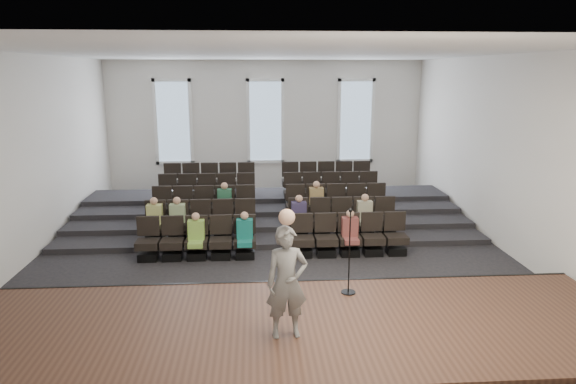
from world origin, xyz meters
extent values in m
plane|color=black|center=(0.00, 0.00, 0.00)|extent=(14.00, 14.00, 0.00)
cube|color=white|center=(0.00, 0.00, 5.01)|extent=(12.00, 14.00, 0.02)
cube|color=silver|center=(0.00, 7.02, 2.50)|extent=(12.00, 0.04, 5.00)
cube|color=silver|center=(0.00, -7.02, 2.50)|extent=(12.00, 0.04, 5.00)
cube|color=silver|center=(-6.02, 0.00, 2.50)|extent=(0.04, 14.00, 5.00)
cube|color=silver|center=(6.02, 0.00, 2.50)|extent=(0.04, 14.00, 5.00)
cube|color=#4B2E20|center=(0.00, -5.10, 0.25)|extent=(11.80, 3.60, 0.50)
cube|color=black|center=(0.00, -3.33, 0.25)|extent=(11.80, 0.06, 0.52)
cube|color=black|center=(0.00, 2.33, 0.07)|extent=(11.80, 4.80, 0.15)
cube|color=black|center=(0.00, 2.85, 0.15)|extent=(11.80, 3.75, 0.30)
cube|color=black|center=(0.00, 3.38, 0.22)|extent=(11.80, 2.70, 0.45)
cube|color=black|center=(0.00, 3.90, 0.30)|extent=(11.80, 1.65, 0.60)
cube|color=black|center=(-3.13, -0.60, 0.10)|extent=(0.47, 0.43, 0.20)
cube|color=black|center=(-3.13, -0.60, 0.41)|extent=(0.55, 0.50, 0.19)
cube|color=black|center=(-3.13, -0.39, 0.82)|extent=(0.55, 0.08, 0.50)
cube|color=black|center=(-2.53, -0.60, 0.10)|extent=(0.47, 0.43, 0.20)
cube|color=black|center=(-2.53, -0.60, 0.41)|extent=(0.55, 0.50, 0.19)
cube|color=black|center=(-2.53, -0.39, 0.82)|extent=(0.55, 0.08, 0.50)
cube|color=black|center=(-1.93, -0.60, 0.10)|extent=(0.47, 0.43, 0.20)
cube|color=black|center=(-1.93, -0.60, 0.41)|extent=(0.55, 0.50, 0.19)
cube|color=black|center=(-1.93, -0.39, 0.82)|extent=(0.55, 0.08, 0.50)
cube|color=black|center=(-1.33, -0.60, 0.10)|extent=(0.47, 0.43, 0.20)
cube|color=black|center=(-1.33, -0.60, 0.41)|extent=(0.55, 0.50, 0.19)
cube|color=black|center=(-1.33, -0.39, 0.82)|extent=(0.55, 0.08, 0.50)
cube|color=black|center=(-0.73, -0.60, 0.10)|extent=(0.47, 0.43, 0.20)
cube|color=black|center=(-0.73, -0.60, 0.41)|extent=(0.55, 0.50, 0.19)
cube|color=black|center=(-0.73, -0.39, 0.82)|extent=(0.55, 0.08, 0.50)
cube|color=black|center=(0.73, -0.60, 0.10)|extent=(0.47, 0.43, 0.20)
cube|color=black|center=(0.73, -0.60, 0.41)|extent=(0.55, 0.50, 0.19)
cube|color=black|center=(0.73, -0.39, 0.82)|extent=(0.55, 0.08, 0.50)
cube|color=black|center=(1.33, -0.60, 0.10)|extent=(0.47, 0.43, 0.20)
cube|color=black|center=(1.33, -0.60, 0.41)|extent=(0.55, 0.50, 0.19)
cube|color=black|center=(1.33, -0.39, 0.82)|extent=(0.55, 0.08, 0.50)
cube|color=black|center=(1.93, -0.60, 0.10)|extent=(0.47, 0.43, 0.20)
cube|color=black|center=(1.93, -0.60, 0.41)|extent=(0.55, 0.50, 0.19)
cube|color=black|center=(1.93, -0.39, 0.82)|extent=(0.55, 0.08, 0.50)
cube|color=black|center=(2.53, -0.60, 0.10)|extent=(0.47, 0.43, 0.20)
cube|color=black|center=(2.53, -0.60, 0.41)|extent=(0.55, 0.50, 0.19)
cube|color=black|center=(2.53, -0.39, 0.82)|extent=(0.55, 0.08, 0.50)
cube|color=black|center=(3.13, -0.60, 0.10)|extent=(0.47, 0.43, 0.20)
cube|color=black|center=(3.13, -0.60, 0.41)|extent=(0.55, 0.50, 0.19)
cube|color=black|center=(3.13, -0.39, 0.82)|extent=(0.55, 0.08, 0.50)
cube|color=black|center=(-3.13, 0.45, 0.25)|extent=(0.47, 0.43, 0.20)
cube|color=black|center=(-3.13, 0.45, 0.56)|extent=(0.55, 0.50, 0.19)
cube|color=black|center=(-3.13, 0.66, 0.97)|extent=(0.55, 0.08, 0.50)
cube|color=black|center=(-2.53, 0.45, 0.25)|extent=(0.47, 0.43, 0.20)
cube|color=black|center=(-2.53, 0.45, 0.56)|extent=(0.55, 0.50, 0.19)
cube|color=black|center=(-2.53, 0.66, 0.97)|extent=(0.55, 0.08, 0.50)
cube|color=black|center=(-1.93, 0.45, 0.25)|extent=(0.47, 0.43, 0.20)
cube|color=black|center=(-1.93, 0.45, 0.56)|extent=(0.55, 0.50, 0.19)
cube|color=black|center=(-1.93, 0.66, 0.97)|extent=(0.55, 0.08, 0.50)
cube|color=black|center=(-1.33, 0.45, 0.25)|extent=(0.47, 0.43, 0.20)
cube|color=black|center=(-1.33, 0.45, 0.56)|extent=(0.55, 0.50, 0.19)
cube|color=black|center=(-1.33, 0.66, 0.97)|extent=(0.55, 0.08, 0.50)
cube|color=black|center=(-0.73, 0.45, 0.25)|extent=(0.47, 0.43, 0.20)
cube|color=black|center=(-0.73, 0.45, 0.56)|extent=(0.55, 0.50, 0.19)
cube|color=black|center=(-0.73, 0.66, 0.97)|extent=(0.55, 0.08, 0.50)
cube|color=black|center=(0.73, 0.45, 0.25)|extent=(0.47, 0.43, 0.20)
cube|color=black|center=(0.73, 0.45, 0.56)|extent=(0.55, 0.50, 0.19)
cube|color=black|center=(0.73, 0.66, 0.97)|extent=(0.55, 0.08, 0.50)
cube|color=black|center=(1.33, 0.45, 0.25)|extent=(0.47, 0.43, 0.20)
cube|color=black|center=(1.33, 0.45, 0.56)|extent=(0.55, 0.50, 0.19)
cube|color=black|center=(1.33, 0.66, 0.97)|extent=(0.55, 0.08, 0.50)
cube|color=black|center=(1.93, 0.45, 0.25)|extent=(0.47, 0.43, 0.20)
cube|color=black|center=(1.93, 0.45, 0.56)|extent=(0.55, 0.50, 0.19)
cube|color=black|center=(1.93, 0.66, 0.97)|extent=(0.55, 0.08, 0.50)
cube|color=black|center=(2.53, 0.45, 0.25)|extent=(0.47, 0.43, 0.20)
cube|color=black|center=(2.53, 0.45, 0.56)|extent=(0.55, 0.50, 0.19)
cube|color=black|center=(2.53, 0.66, 0.97)|extent=(0.55, 0.08, 0.50)
cube|color=black|center=(3.13, 0.45, 0.25)|extent=(0.47, 0.43, 0.20)
cube|color=black|center=(3.13, 0.45, 0.56)|extent=(0.55, 0.50, 0.19)
cube|color=black|center=(3.13, 0.66, 0.97)|extent=(0.55, 0.08, 0.50)
cube|color=black|center=(-3.13, 1.50, 0.40)|extent=(0.47, 0.42, 0.20)
cube|color=black|center=(-3.13, 1.50, 0.71)|extent=(0.55, 0.50, 0.19)
cube|color=black|center=(-3.13, 1.71, 1.12)|extent=(0.55, 0.08, 0.50)
cube|color=black|center=(-2.53, 1.50, 0.40)|extent=(0.47, 0.42, 0.20)
cube|color=black|center=(-2.53, 1.50, 0.71)|extent=(0.55, 0.50, 0.19)
cube|color=black|center=(-2.53, 1.71, 1.12)|extent=(0.55, 0.08, 0.50)
cube|color=black|center=(-1.93, 1.50, 0.40)|extent=(0.47, 0.42, 0.20)
cube|color=black|center=(-1.93, 1.50, 0.71)|extent=(0.55, 0.50, 0.19)
cube|color=black|center=(-1.93, 1.71, 1.12)|extent=(0.55, 0.08, 0.50)
cube|color=black|center=(-1.33, 1.50, 0.40)|extent=(0.47, 0.42, 0.20)
cube|color=black|center=(-1.33, 1.50, 0.71)|extent=(0.55, 0.50, 0.19)
cube|color=black|center=(-1.33, 1.71, 1.12)|extent=(0.55, 0.08, 0.50)
cube|color=black|center=(-0.73, 1.50, 0.40)|extent=(0.47, 0.42, 0.20)
cube|color=black|center=(-0.73, 1.50, 0.71)|extent=(0.55, 0.50, 0.19)
cube|color=black|center=(-0.73, 1.71, 1.12)|extent=(0.55, 0.08, 0.50)
cube|color=black|center=(0.73, 1.50, 0.40)|extent=(0.47, 0.42, 0.20)
cube|color=black|center=(0.73, 1.50, 0.71)|extent=(0.55, 0.50, 0.19)
cube|color=black|center=(0.73, 1.71, 1.12)|extent=(0.55, 0.08, 0.50)
cube|color=black|center=(1.33, 1.50, 0.40)|extent=(0.47, 0.42, 0.20)
cube|color=black|center=(1.33, 1.50, 0.71)|extent=(0.55, 0.50, 0.19)
cube|color=black|center=(1.33, 1.71, 1.12)|extent=(0.55, 0.08, 0.50)
cube|color=black|center=(1.93, 1.50, 0.40)|extent=(0.47, 0.42, 0.20)
cube|color=black|center=(1.93, 1.50, 0.71)|extent=(0.55, 0.50, 0.19)
cube|color=black|center=(1.93, 1.71, 1.12)|extent=(0.55, 0.08, 0.50)
cube|color=black|center=(2.53, 1.50, 0.40)|extent=(0.47, 0.42, 0.20)
cube|color=black|center=(2.53, 1.50, 0.71)|extent=(0.55, 0.50, 0.19)
cube|color=black|center=(2.53, 1.71, 1.12)|extent=(0.55, 0.08, 0.50)
cube|color=black|center=(3.13, 1.50, 0.40)|extent=(0.47, 0.42, 0.20)
cube|color=black|center=(3.13, 1.50, 0.71)|extent=(0.55, 0.50, 0.19)
cube|color=black|center=(3.13, 1.71, 1.12)|extent=(0.55, 0.08, 0.50)
cube|color=black|center=(-3.13, 2.55, 0.55)|extent=(0.47, 0.42, 0.20)
cube|color=black|center=(-3.13, 2.55, 0.86)|extent=(0.55, 0.50, 0.19)
cube|color=black|center=(-3.13, 2.76, 1.27)|extent=(0.55, 0.08, 0.50)
cube|color=black|center=(-2.53, 2.55, 0.55)|extent=(0.47, 0.42, 0.20)
cube|color=black|center=(-2.53, 2.55, 0.86)|extent=(0.55, 0.50, 0.19)
cube|color=black|center=(-2.53, 2.76, 1.27)|extent=(0.55, 0.08, 0.50)
cube|color=black|center=(-1.93, 2.55, 0.55)|extent=(0.47, 0.42, 0.20)
cube|color=black|center=(-1.93, 2.55, 0.86)|extent=(0.55, 0.50, 0.19)
cube|color=black|center=(-1.93, 2.76, 1.27)|extent=(0.55, 0.08, 0.50)
cube|color=black|center=(-1.33, 2.55, 0.55)|extent=(0.47, 0.42, 0.20)
cube|color=black|center=(-1.33, 2.55, 0.86)|extent=(0.55, 0.50, 0.19)
cube|color=black|center=(-1.33, 2.76, 1.27)|extent=(0.55, 0.08, 0.50)
cube|color=black|center=(-0.73, 2.55, 0.55)|extent=(0.47, 0.42, 0.20)
cube|color=black|center=(-0.73, 2.55, 0.86)|extent=(0.55, 0.50, 0.19)
cube|color=black|center=(-0.73, 2.76, 1.27)|extent=(0.55, 0.08, 0.50)
cube|color=black|center=(0.73, 2.55, 0.55)|extent=(0.47, 0.42, 0.20)
cube|color=black|center=(0.73, 2.55, 0.86)|extent=(0.55, 0.50, 0.19)
cube|color=black|center=(0.73, 2.76, 1.27)|extent=(0.55, 0.08, 0.50)
cube|color=black|center=(1.33, 2.55, 0.55)|extent=(0.47, 0.42, 0.20)
cube|color=black|center=(1.33, 2.55, 0.86)|extent=(0.55, 0.50, 0.19)
cube|color=black|center=(1.33, 2.76, 1.27)|extent=(0.55, 0.08, 0.50)
cube|color=black|center=(1.93, 2.55, 0.55)|extent=(0.47, 0.42, 0.20)
cube|color=black|center=(1.93, 2.55, 0.86)|extent=(0.55, 0.50, 0.19)
cube|color=black|center=(1.93, 2.76, 1.27)|extent=(0.55, 0.08, 0.50)
cube|color=black|center=(2.53, 2.55, 0.55)|extent=(0.47, 0.42, 0.20)
cube|color=black|center=(2.53, 2.55, 0.86)|extent=(0.55, 0.50, 0.19)
cube|color=black|center=(2.53, 2.76, 1.27)|extent=(0.55, 0.08, 0.50)
cube|color=black|center=(3.13, 2.55, 0.55)|extent=(0.47, 0.42, 0.20)
cube|color=black|center=(3.13, 2.55, 0.86)|extent=(0.55, 0.50, 0.19)
cube|color=black|center=(3.13, 2.76, 1.27)|extent=(0.55, 0.08, 0.50)
cube|color=black|center=(-3.13, 3.60, 0.70)|extent=(0.47, 0.42, 0.20)
cube|color=black|center=(-3.13, 3.60, 1.01)|extent=(0.55, 0.50, 0.19)
cube|color=black|center=(-3.13, 3.81, 1.42)|extent=(0.55, 0.08, 0.50)
cube|color=black|center=(-2.53, 3.60, 0.70)|extent=(0.47, 0.42, 0.20)
cube|color=black|center=(-2.53, 3.60, 1.01)|extent=(0.55, 0.50, 0.19)
cube|color=black|center=(-2.53, 3.81, 1.42)|extent=(0.55, 0.08, 0.50)
cube|color=black|center=(-1.93, 3.60, 0.70)|extent=(0.47, 0.42, 0.20)
cube|color=black|center=(-1.93, 3.60, 1.01)|extent=(0.55, 0.50, 0.19)
cube|color=black|center=(-1.93, 3.81, 1.42)|extent=(0.55, 0.08, 0.50)
cube|color=black|center=(-1.33, 3.60, 0.70)|extent=(0.47, 0.42, 0.20)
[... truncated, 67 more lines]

